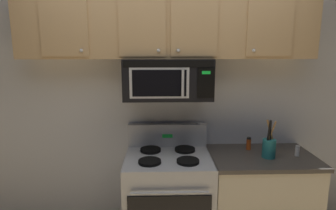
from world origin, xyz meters
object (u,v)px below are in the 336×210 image
at_px(stove_range, 168,201).
at_px(over_range_microwave, 168,79).
at_px(utensil_crock_teal, 269,147).
at_px(spice_jar, 249,143).
at_px(salt_shaker, 297,151).

distance_m(stove_range, over_range_microwave, 1.11).
relative_size(stove_range, over_range_microwave, 1.47).
xyz_separation_m(utensil_crock_teal, spice_jar, (-0.11, 0.20, -0.04)).
distance_m(utensil_crock_teal, spice_jar, 0.24).
bearing_deg(salt_shaker, stove_range, 178.67).
relative_size(over_range_microwave, salt_shaker, 8.02).
bearing_deg(spice_jar, over_range_microwave, -177.35).
bearing_deg(salt_shaker, utensil_crock_teal, -174.43).
height_order(stove_range, utensil_crock_teal, utensil_crock_teal).
relative_size(over_range_microwave, utensil_crock_teal, 2.20).
height_order(utensil_crock_teal, salt_shaker, utensil_crock_teal).
relative_size(salt_shaker, spice_jar, 0.80).
xyz_separation_m(stove_range, spice_jar, (0.76, 0.15, 0.49)).
height_order(stove_range, spice_jar, stove_range).
distance_m(over_range_microwave, utensil_crock_teal, 1.06).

